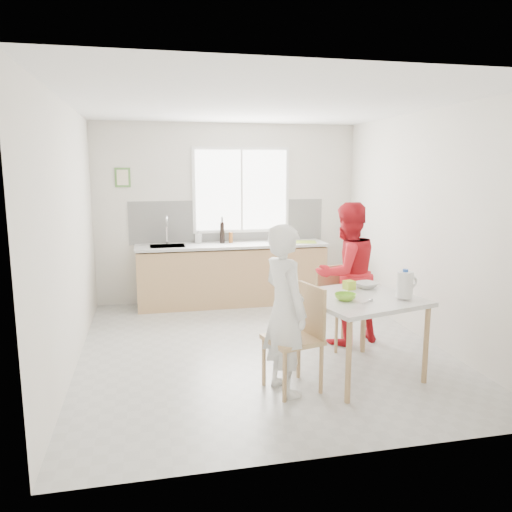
% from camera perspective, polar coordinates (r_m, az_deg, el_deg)
% --- Properties ---
extents(ground, '(4.50, 4.50, 0.00)m').
position_cam_1_polar(ground, '(5.82, 0.56, -10.43)').
color(ground, '#B7B7B2').
rests_on(ground, ground).
extents(room_shell, '(4.50, 4.50, 4.50)m').
position_cam_1_polar(room_shell, '(5.47, 0.59, 5.94)').
color(room_shell, silver).
rests_on(room_shell, ground).
extents(window, '(1.50, 0.06, 1.30)m').
position_cam_1_polar(window, '(7.68, -1.68, 7.52)').
color(window, white).
rests_on(window, room_shell).
extents(backsplash, '(3.00, 0.02, 0.65)m').
position_cam_1_polar(backsplash, '(7.70, -3.15, 3.97)').
color(backsplash, white).
rests_on(backsplash, room_shell).
extents(picture_frame, '(0.22, 0.03, 0.28)m').
position_cam_1_polar(picture_frame, '(7.56, -15.00, 8.67)').
color(picture_frame, '#52873D').
rests_on(picture_frame, room_shell).
extents(kitchen_counter, '(2.84, 0.64, 1.37)m').
position_cam_1_polar(kitchen_counter, '(7.54, -2.77, -2.36)').
color(kitchen_counter, tan).
rests_on(kitchen_counter, ground).
extents(dining_table, '(1.27, 1.27, 0.80)m').
position_cam_1_polar(dining_table, '(4.99, 11.62, -5.48)').
color(dining_table, silver).
rests_on(dining_table, ground).
extents(chair_left, '(0.55, 0.55, 0.97)m').
position_cam_1_polar(chair_left, '(4.67, 4.96, -8.73)').
color(chair_left, tan).
rests_on(chair_left, ground).
extents(chair_far, '(0.51, 0.51, 0.91)m').
position_cam_1_polar(chair_far, '(5.88, 9.22, -5.22)').
color(chair_far, tan).
rests_on(chair_far, ground).
extents(person_white, '(0.50, 0.64, 1.55)m').
position_cam_1_polar(person_white, '(4.52, 3.32, -6.16)').
color(person_white, white).
rests_on(person_white, ground).
extents(person_red, '(0.94, 0.81, 1.65)m').
position_cam_1_polar(person_red, '(5.88, 10.30, -1.99)').
color(person_red, red).
rests_on(person_red, ground).
extents(bowl_green, '(0.25, 0.25, 0.06)m').
position_cam_1_polar(bowl_green, '(4.81, 10.17, -4.63)').
color(bowl_green, '#83CC2F').
rests_on(bowl_green, dining_table).
extents(bowl_white, '(0.29, 0.29, 0.06)m').
position_cam_1_polar(bowl_white, '(5.34, 12.50, -3.27)').
color(bowl_white, silver).
rests_on(bowl_white, dining_table).
extents(milk_jug, '(0.21, 0.15, 0.27)m').
position_cam_1_polar(milk_jug, '(4.94, 16.69, -3.11)').
color(milk_jug, white).
rests_on(milk_jug, dining_table).
extents(green_box, '(0.12, 0.12, 0.09)m').
position_cam_1_polar(green_box, '(5.23, 10.60, -3.28)').
color(green_box, '#B1D631').
rests_on(green_box, dining_table).
extents(spoon, '(0.14, 0.10, 0.01)m').
position_cam_1_polar(spoon, '(4.76, 12.56, -5.14)').
color(spoon, '#A5A5AA').
rests_on(spoon, dining_table).
extents(cutting_board, '(0.40, 0.33, 0.01)m').
position_cam_1_polar(cutting_board, '(7.62, 5.55, 1.61)').
color(cutting_board, '#92B429').
rests_on(cutting_board, kitchen_counter).
extents(wine_bottle_a, '(0.07, 0.07, 0.32)m').
position_cam_1_polar(wine_bottle_a, '(7.50, -3.90, 2.69)').
color(wine_bottle_a, black).
rests_on(wine_bottle_a, kitchen_counter).
extents(wine_bottle_b, '(0.07, 0.07, 0.30)m').
position_cam_1_polar(wine_bottle_b, '(7.57, -3.85, 2.68)').
color(wine_bottle_b, black).
rests_on(wine_bottle_b, kitchen_counter).
extents(jar_amber, '(0.06, 0.06, 0.16)m').
position_cam_1_polar(jar_amber, '(7.55, -2.90, 2.13)').
color(jar_amber, brown).
rests_on(jar_amber, kitchen_counter).
extents(soap_bottle, '(0.11, 0.11, 0.20)m').
position_cam_1_polar(soap_bottle, '(7.56, -6.58, 2.25)').
color(soap_bottle, '#999999').
rests_on(soap_bottle, kitchen_counter).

